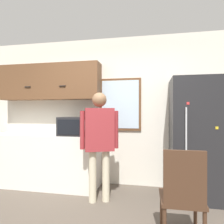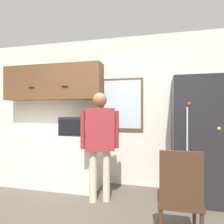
{
  "view_description": "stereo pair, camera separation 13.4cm",
  "coord_description": "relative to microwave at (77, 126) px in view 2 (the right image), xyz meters",
  "views": [
    {
      "loc": [
        0.66,
        -1.79,
        1.34
      ],
      "look_at": [
        0.11,
        1.01,
        1.33
      ],
      "focal_mm": 32.0,
      "sensor_mm": 36.0,
      "label": 1
    },
    {
      "loc": [
        0.79,
        -1.76,
        1.34
      ],
      "look_at": [
        0.11,
        1.01,
        1.33
      ],
      "focal_mm": 32.0,
      "sensor_mm": 36.0,
      "label": 2
    }
  ],
  "objects": [
    {
      "name": "upper_cabinets",
      "position": [
        -0.61,
        0.23,
        0.81
      ],
      "size": [
        1.96,
        0.34,
        0.66
      ],
      "color": "brown"
    },
    {
      "name": "counter",
      "position": [
        -0.61,
        0.08,
        -0.62
      ],
      "size": [
        1.96,
        0.62,
        0.93
      ],
      "color": "silver",
      "rests_on": "ground_plane"
    },
    {
      "name": "microwave",
      "position": [
        0.0,
        0.0,
        0.0
      ],
      "size": [
        0.53,
        0.41,
        0.31
      ],
      "color": "#232326",
      "rests_on": "counter"
    },
    {
      "name": "window",
      "position": [
        0.72,
        0.38,
        0.38
      ],
      "size": [
        0.76,
        0.05,
        0.95
      ],
      "color": "brown"
    },
    {
      "name": "chair",
      "position": [
        1.58,
        -1.12,
        -0.57
      ],
      "size": [
        0.44,
        0.44,
        0.97
      ],
      "rotation": [
        0.0,
        0.0,
        3.16
      ],
      "color": "#472D1E",
      "rests_on": "ground_plane"
    },
    {
      "name": "person",
      "position": [
        0.52,
        -0.36,
        -0.1
      ],
      "size": [
        0.54,
        0.35,
        1.62
      ],
      "rotation": [
        0.0,
        0.0,
        0.35
      ],
      "color": "beige",
      "rests_on": "ground_plane"
    },
    {
      "name": "refrigerator",
      "position": [
        1.97,
        0.05,
        -0.16
      ],
      "size": [
        0.79,
        0.7,
        1.85
      ],
      "color": "#232326",
      "rests_on": "ground_plane"
    },
    {
      "name": "back_wall",
      "position": [
        0.61,
        0.42,
        0.26
      ],
      "size": [
        6.0,
        0.06,
        2.7
      ],
      "color": "silver",
      "rests_on": "ground_plane"
    }
  ]
}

